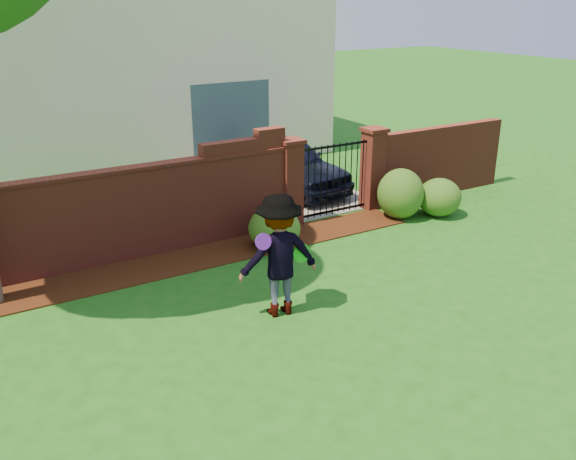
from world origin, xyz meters
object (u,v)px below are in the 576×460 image
frisbee_purple (263,242)px  car (291,165)px  man (279,256)px  frisbee_green (301,253)px

frisbee_purple → car: bearing=55.2°
frisbee_purple → man: bearing=19.5°
man → car: bearing=-113.0°
frisbee_purple → frisbee_green: 0.75m
man → frisbee_green: size_ratio=6.51×
car → man: (-3.50, -5.40, 0.29)m
frisbee_green → car: bearing=60.0°
car → frisbee_purple: (-3.84, -5.52, 0.64)m
car → man: size_ratio=2.05×
car → frisbee_purple: bearing=-132.5°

